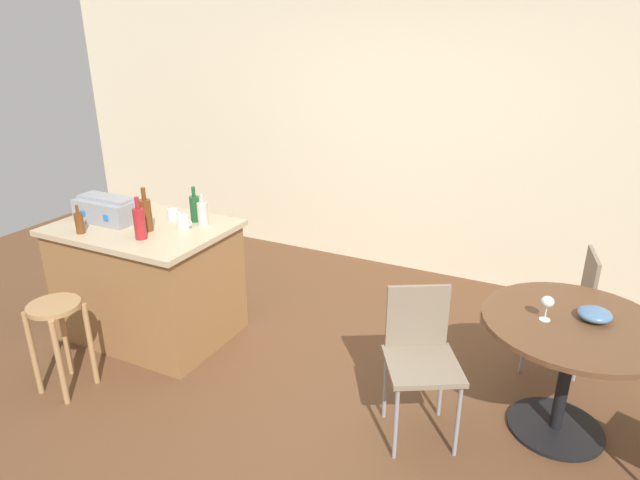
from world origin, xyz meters
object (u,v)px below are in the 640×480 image
Objects in this scene: dining_table at (570,348)px; wooden_stool at (58,328)px; bottle_0 at (195,208)px; cup_1 at (183,222)px; folding_chair_left at (566,300)px; cup_0 at (173,214)px; folding_chair_near at (420,352)px; kitchen_island at (149,280)px; serving_bowl at (595,314)px; toolbox at (108,209)px; bottle_4 at (203,213)px; bottle_3 at (139,223)px; wine_glass at (547,303)px; bottle_2 at (146,214)px; bottle_1 at (79,223)px.

wooden_stool is at bearing -161.12° from dining_table.
cup_1 is at bearing -81.49° from bottle_0.
folding_chair_left is 2.85m from cup_0.
wooden_stool is 2.27m from folding_chair_near.
kitchen_island is 6.98× the size of serving_bowl.
wooden_stool is at bearing -70.61° from toolbox.
bottle_3 is at bearing -116.65° from bottle_4.
wine_glass is at bearing -153.84° from serving_bowl.
cup_1 reaches higher than kitchen_island.
wooden_stool is 1.22m from bottle_0.
folding_chair_near is at bearing -9.73° from cup_0.
dining_table is 2.78m from bottle_3.
cup_0 is (0.01, 0.26, -0.08)m from bottle_2.
bottle_0 reaches higher than dining_table.
bottle_4 is (-2.51, 0.00, 0.42)m from dining_table.
wine_glass is 0.80× the size of serving_bowl.
kitchen_island is 8.76× the size of wine_glass.
bottle_0 is at bearing 44.93° from bottle_1.
cup_0 reaches higher than dining_table.
serving_bowl is (0.15, -0.66, 0.26)m from folding_chair_left.
serving_bowl is (3.00, 0.26, 0.32)m from kitchen_island.
wine_glass is at bearing -96.93° from folding_chair_left.
bottle_1 is at bearing -85.42° from toolbox.
bottle_1 reaches higher than folding_chair_near.
kitchen_island is at bearing 89.20° from wooden_stool.
bottle_2 is 2.91m from serving_bowl.
kitchen_island is 2.73× the size of toolbox.
cup_1 is (0.34, 0.88, 0.49)m from wooden_stool.
folding_chair_near reaches higher than dining_table.
serving_bowl is (3.01, 1.06, 0.31)m from wooden_stool.
dining_table is at bearing 2.74° from cup_1.
cup_1 is at bearing 13.13° from kitchen_island.
folding_chair_left is at bearing 14.91° from bottle_0.
folding_chair_left is at bearing 21.70° from bottle_1.
toolbox is 2.26× the size of bottle_1.
bottle_4 is at bearing 1.26° from cup_0.
folding_chair_left is 4.77× the size of serving_bowl.
dining_table is (2.92, 1.00, 0.11)m from wooden_stool.
kitchen_island reaches higher than wooden_stool.
folding_chair_left is at bearing 31.03° from wooden_stool.
bottle_2 is at bearing -91.32° from cup_0.
bottle_3 is at bearing -172.16° from wine_glass.
bottle_1 is at bearing -147.01° from bottle_2.
bottle_2 is at bearing -144.87° from cup_1.
bottle_1 is 0.69× the size of bottle_3.
serving_bowl reaches higher than dining_table.
wooden_stool is at bearing -106.66° from bottle_0.
serving_bowl is at bearing 0.38° from bottle_0.
wooden_stool is 3.05× the size of bottle_1.
bottle_3 reaches higher than bottle_0.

